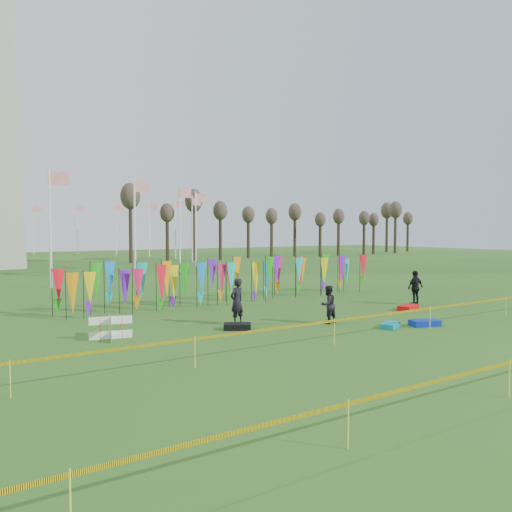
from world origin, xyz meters
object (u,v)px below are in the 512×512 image
person_right (415,288)px  kite_bag_turquoise (390,325)px  person_mid (328,305)px  kite_bag_red (408,307)px  kite_bag_blue (425,323)px  box_kite (111,328)px  person_left (237,301)px  kite_bag_black (237,326)px

person_right → kite_bag_turquoise: bearing=32.6°
person_mid → kite_bag_turquoise: (1.48, -2.03, -0.69)m
kite_bag_red → kite_bag_blue: bearing=-130.8°
box_kite → kite_bag_red: bearing=-5.4°
person_mid → person_right: (7.28, 1.54, 0.10)m
person_left → kite_bag_black: person_left is taller
box_kite → person_mid: size_ratio=0.53×
box_kite → person_mid: 8.65m
person_left → kite_bag_turquoise: (4.76, -3.88, -0.85)m
kite_bag_black → kite_bag_blue: bearing=-27.2°
box_kite → kite_bag_turquoise: size_ratio=0.81×
person_left → person_mid: bearing=133.2°
person_left → kite_bag_blue: person_left is taller
kite_bag_red → kite_bag_black: size_ratio=1.25×
person_mid → kite_bag_turquoise: person_mid is taller
box_kite → kite_bag_turquoise: 10.67m
person_left → kite_bag_turquoise: size_ratio=1.85×
person_left → person_right: 10.56m
box_kite → kite_bag_red: size_ratio=0.64×
person_right → kite_bag_blue: bearing=44.0°
person_mid → kite_bag_red: bearing=-179.5°
person_mid → kite_bag_red: person_mid is taller
person_right → kite_bag_red: person_right is taller
kite_bag_red → person_mid: bearing=-174.1°
person_left → person_right: size_ratio=1.07×
person_left → kite_bag_red: (8.90, -1.27, -0.83)m
person_left → kite_bag_blue: (6.23, -4.35, -0.83)m
person_left → kite_bag_red: size_ratio=1.46×
person_left → person_right: (10.56, -0.31, -0.06)m
box_kite → kite_bag_black: box_kite is taller
kite_bag_turquoise → person_right: bearing=31.7°
person_right → kite_bag_red: 2.06m
person_mid → kite_bag_blue: (2.96, -2.51, -0.67)m
box_kite → kite_bag_blue: bearing=-21.1°
person_left → kite_bag_black: 1.32m
box_kite → kite_bag_turquoise: (9.91, -3.93, -0.31)m
person_left → kite_bag_turquoise: bearing=123.4°
kite_bag_red → box_kite: bearing=174.6°
kite_bag_blue → person_left: bearing=145.1°
kite_bag_turquoise → kite_bag_red: 4.90m
person_mid → kite_bag_blue: bearing=134.4°
box_kite → kite_bag_black: bearing=-11.4°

